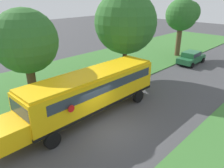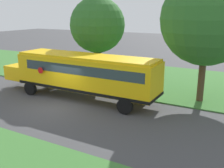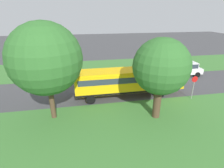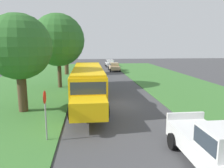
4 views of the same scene
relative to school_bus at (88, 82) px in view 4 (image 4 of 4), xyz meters
name	(u,v)px [view 4 (image 4 of 4)]	position (x,y,z in m)	size (l,w,h in m)	color
ground_plane	(116,104)	(2.35, -0.46, -1.92)	(120.00, 120.00, 0.00)	#424244
grass_far_side	(215,101)	(11.35, -0.46, -1.89)	(10.00, 80.00, 0.07)	#3D7533
school_bus	(88,82)	(0.00, 0.00, 0.00)	(2.85, 12.42, 3.16)	yellow
car_green_nearest	(85,71)	(-0.45, 16.82, -1.05)	(2.02, 4.40, 1.56)	#236038
car_tan_middle	(114,66)	(5.15, 23.77, -1.05)	(2.02, 4.40, 1.56)	tan
car_white_furthest	(110,63)	(5.15, 32.05, -1.05)	(2.02, 4.40, 1.56)	silver
pickup_truck	(217,147)	(5.05, -10.88, -0.85)	(2.28, 5.40, 2.10)	silver
oak_tree_beside_bus	(18,46)	(-4.96, -1.79, 3.02)	(4.77, 4.77, 7.31)	#4C3826
oak_tree_roadside_mid	(57,39)	(-3.41, 7.55, 3.74)	(5.99, 5.99, 8.58)	#4C3826
oak_tree_far_end	(67,41)	(-3.37, 19.24, 3.66)	(4.31, 4.17, 7.66)	brown
stop_sign	(45,110)	(-2.25, -7.22, -0.19)	(0.08, 0.68, 2.74)	gray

